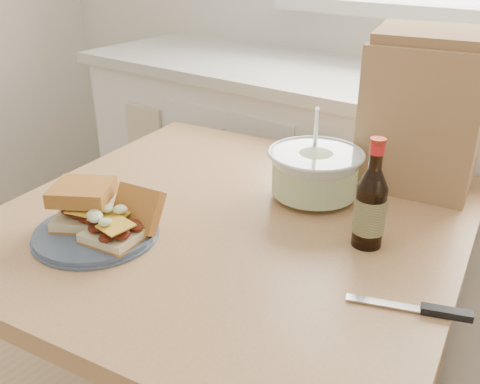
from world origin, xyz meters
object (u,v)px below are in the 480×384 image
Objects in this scene: dining_table at (231,261)px; beer_bottle at (370,207)px; coleslaw_bowl at (315,175)px; paper_bag at (421,119)px; plate at (96,233)px.

beer_bottle is (0.29, 0.07, 0.20)m from dining_table.
coleslaw_bowl is 0.28m from paper_bag.
plate is at bearing -132.87° from paper_bag.
paper_bag is at bearing 73.64° from beer_bottle.
beer_bottle reaches higher than coleslaw_bowl.
dining_table is 4.98× the size of coleslaw_bowl.
dining_table is 4.92× the size of beer_bottle.
coleslaw_bowl is 0.99× the size of beer_bottle.
plate is 0.50m from coleslaw_bowl.
paper_bag is at bearing 51.72° from coleslaw_bowl.
dining_table is 0.28m from coleslaw_bowl.
coleslaw_bowl reaches higher than plate.
paper_bag reaches higher than beer_bottle.
dining_table is 0.31m from plate.
plate is at bearing -133.21° from dining_table.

